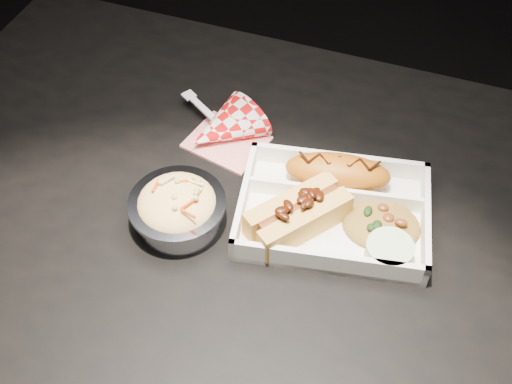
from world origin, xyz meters
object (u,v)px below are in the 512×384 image
Objects in this scene: dining_table at (272,267)px; foil_coleslaw_cup at (177,207)px; food_tray at (333,213)px; fried_pastry at (338,172)px; napkin_fork at (223,129)px; hotdog at (298,213)px.

foil_coleslaw_cup reaches higher than dining_table.
food_tray is 2.17× the size of foil_coleslaw_cup.
fried_pastry is 0.90× the size of napkin_fork.
fried_pastry is at bearing 90.00° from food_tray.
food_tray is 1.93× the size of hotdog.
hotdog reaches higher than fried_pastry.
napkin_fork reaches higher than fried_pastry.
fried_pastry reaches higher than dining_table.
dining_table is 4.31× the size of food_tray.
napkin_fork is at bearing 144.19° from food_tray.
dining_table is 9.34× the size of foil_coleslaw_cup.
dining_table is 0.18m from foil_coleslaw_cup.
dining_table is at bearing -155.86° from food_tray.
napkin_fork reaches higher than hotdog.
hotdog is at bearing -108.43° from fried_pastry.
dining_table is 0.22m from napkin_fork.
foil_coleslaw_cup is (-0.15, -0.04, -0.00)m from hotdog.
hotdog is 1.12× the size of foil_coleslaw_cup.
dining_table is at bearing -15.40° from napkin_fork.
food_tray is at bearing 34.47° from dining_table.
food_tray is 1.91× the size of fried_pastry.
hotdog is 0.16m from foil_coleslaw_cup.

